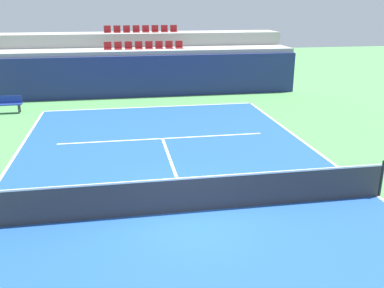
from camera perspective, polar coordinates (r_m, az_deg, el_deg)
name	(u,v)px	position (r m, az deg, el deg)	size (l,w,h in m)	color
ground_plane	(189,212)	(11.32, -0.43, -9.08)	(80.00, 80.00, 0.00)	#4C8C4C
court_surface	(189,211)	(11.31, -0.43, -9.06)	(11.00, 24.00, 0.01)	#1E4C99
baseline_far	(151,107)	(22.52, -5.52, 4.97)	(11.00, 0.10, 0.00)	white
sideline_right	(377,196)	(13.26, 23.64, -6.39)	(0.10, 24.00, 0.00)	white
service_line_far	(162,139)	(17.19, -3.99, 0.74)	(8.26, 0.10, 0.00)	white
centre_service_line	(173,167)	(14.20, -2.59, -3.14)	(0.10, 6.40, 0.00)	white
back_wall	(147,77)	(24.92, -6.12, 9.01)	(17.94, 0.30, 2.37)	navy
stands_tier_lower	(145,71)	(26.23, -6.35, 9.74)	(17.94, 2.40, 2.61)	#9E9E99
stands_tier_upper	(142,59)	(28.55, -6.72, 11.25)	(17.94, 2.40, 3.42)	#9E9E99
seating_row_lower	(144,47)	(26.15, -6.48, 12.87)	(4.70, 0.44, 0.44)	maroon
seating_row_upper	(141,30)	(28.48, -6.87, 14.93)	(4.70, 0.44, 0.44)	maroon
tennis_net	(189,194)	(11.09, -0.44, -6.75)	(11.08, 0.08, 1.07)	black
player_bench	(6,103)	(23.04, -23.72, 5.07)	(1.50, 0.40, 0.85)	navy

